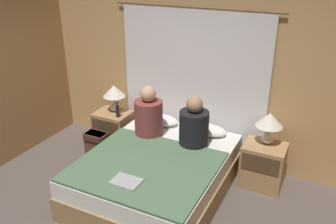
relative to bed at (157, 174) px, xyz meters
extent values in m
cube|color=tan|center=(0.00, 1.10, 1.00)|extent=(4.54, 0.06, 2.50)
cube|color=white|center=(0.00, 1.04, 0.78)|extent=(2.07, 0.03, 2.06)
cylinder|color=brown|center=(0.00, 1.04, 1.83)|extent=(2.27, 0.02, 0.02)
cube|color=#99754C|center=(0.00, 0.00, -0.10)|extent=(1.57, 1.97, 0.30)
cube|color=white|center=(0.00, 0.00, 0.15)|extent=(1.53, 1.93, 0.21)
cube|color=#A87F51|center=(-1.11, 0.71, 0.03)|extent=(0.51, 0.41, 0.56)
cube|color=#4C3823|center=(-1.11, 0.50, 0.17)|extent=(0.45, 0.02, 0.20)
cube|color=#A87F51|center=(1.11, 0.71, 0.03)|extent=(0.51, 0.41, 0.56)
cube|color=#4C3823|center=(1.11, 0.50, 0.17)|extent=(0.45, 0.02, 0.20)
ellipsoid|color=silver|center=(-1.11, 0.79, 0.37)|extent=(0.15, 0.15, 0.12)
cylinder|color=#B2A893|center=(-1.11, 0.79, 0.49)|extent=(0.02, 0.02, 0.12)
cone|color=silver|center=(-1.11, 0.79, 0.63)|extent=(0.33, 0.33, 0.17)
ellipsoid|color=silver|center=(1.11, 0.79, 0.37)|extent=(0.15, 0.15, 0.12)
cylinder|color=#B2A893|center=(1.11, 0.79, 0.49)|extent=(0.02, 0.02, 0.12)
cone|color=silver|center=(1.11, 0.79, 0.63)|extent=(0.33, 0.33, 0.17)
ellipsoid|color=white|center=(-0.35, 0.79, 0.32)|extent=(0.49, 0.30, 0.12)
ellipsoid|color=white|center=(0.35, 0.79, 0.32)|extent=(0.49, 0.30, 0.12)
cube|color=#4C6B4C|center=(0.00, -0.28, 0.27)|extent=(1.51, 1.35, 0.03)
cylinder|color=brown|center=(-0.35, 0.43, 0.49)|extent=(0.37, 0.37, 0.48)
sphere|color=tan|center=(-0.35, 0.43, 0.83)|extent=(0.20, 0.20, 0.20)
cylinder|color=black|center=(0.29, 0.43, 0.48)|extent=(0.36, 0.36, 0.45)
sphere|color=#A87A5B|center=(0.29, 0.43, 0.81)|extent=(0.20, 0.20, 0.20)
cylinder|color=black|center=(-0.96, 0.63, 0.40)|extent=(0.06, 0.06, 0.17)
cylinder|color=black|center=(-0.96, 0.63, 0.51)|extent=(0.02, 0.02, 0.06)
cube|color=#9EA0A5|center=(-0.02, -0.65, 0.30)|extent=(0.30, 0.22, 0.02)
cube|color=brown|center=(-1.12, 0.31, -0.04)|extent=(0.31, 0.18, 0.41)
cube|color=#452824|center=(-1.12, 0.29, 0.12)|extent=(0.28, 0.19, 0.08)
camera|label=1|loc=(1.71, -3.19, 2.44)|focal=38.00mm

